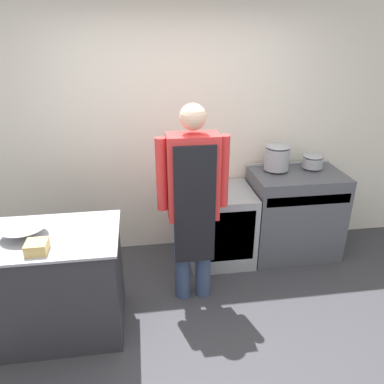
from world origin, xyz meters
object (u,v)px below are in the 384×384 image
Objects in this scene: stove at (294,214)px; sauce_pot at (313,161)px; stock_pot at (277,157)px; person_cook at (193,197)px; plastic_tub at (37,247)px; fridge_unit at (220,225)px; mixing_bowl at (24,231)px.

sauce_pot reaches higher than stove.
stock_pot reaches higher than sauce_pot.
person_cook reaches higher than stove.
sauce_pot reaches higher than plastic_tub.
mixing_bowl is (-1.68, -0.83, 0.53)m from fridge_unit.
plastic_tub is (0.15, -0.24, -0.00)m from mixing_bowl.
stock_pot is (2.13, 1.17, 0.16)m from plastic_tub.
fridge_unit is 3.71× the size of sauce_pot.
stove is at bearing -150.08° from sauce_pot.
person_cook is at bearing 10.31° from mixing_bowl.
person_cook reaches higher than fridge_unit.
stove is 0.60m from sauce_pot.
mixing_bowl is 2.84m from sauce_pot.
fridge_unit is (-0.81, 0.01, -0.08)m from stove.
fridge_unit is 0.93m from person_cook.
sauce_pot reaches higher than mixing_bowl.
mixing_bowl is 1.27× the size of stock_pot.
mixing_bowl is at bearing 121.37° from plastic_tub.
sauce_pot is (0.19, 0.11, 0.56)m from stove.
stock_pot reaches higher than plastic_tub.
stove is at bearing 26.18° from person_cook.
fridge_unit is 0.44× the size of person_cook.
mixing_bowl is at bearing -161.77° from stove.
person_cook is 12.36× the size of plastic_tub.
stock_pot reaches higher than fridge_unit.
fridge_unit is at bearing 57.55° from person_cook.
stove is 2.61m from plastic_tub.
mixing_bowl is 2.34× the size of plastic_tub.
sauce_pot is (2.53, 1.17, 0.10)m from plastic_tub.
stove is 3.59× the size of stock_pot.
stock_pot reaches higher than mixing_bowl.
mixing_bowl is at bearing -160.89° from sauce_pot.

